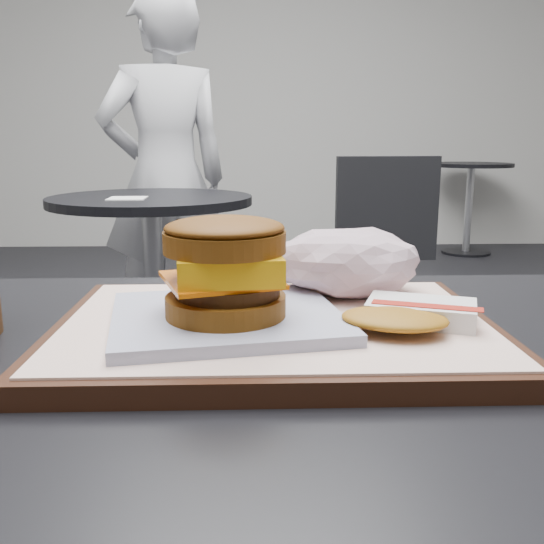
{
  "coord_description": "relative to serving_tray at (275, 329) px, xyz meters",
  "views": [
    {
      "loc": [
        -0.0,
        -0.46,
        0.94
      ],
      "look_at": [
        0.02,
        0.03,
        0.83
      ],
      "focal_mm": 40.0,
      "sensor_mm": 36.0,
      "label": 1
    }
  ],
  "objects": [
    {
      "name": "patron",
      "position": [
        -0.39,
        2.13,
        -0.01
      ],
      "size": [
        0.66,
        0.56,
        1.55
      ],
      "primitive_type": "imported",
      "rotation": [
        0.0,
        0.0,
        3.53
      ],
      "color": "silver",
      "rests_on": "ground"
    },
    {
      "name": "hash_brown",
      "position": [
        0.11,
        -0.03,
        0.02
      ],
      "size": [
        0.13,
        0.11,
        0.02
      ],
      "color": "white",
      "rests_on": "serving_tray"
    },
    {
      "name": "neighbor_chair",
      "position": [
        0.38,
        1.79,
        -0.27
      ],
      "size": [
        0.62,
        0.45,
        0.88
      ],
      "color": "#95959A",
      "rests_on": "ground"
    },
    {
      "name": "napkin",
      "position": [
        -0.43,
        1.5,
        -0.03
      ],
      "size": [
        0.12,
        0.12,
        0.0
      ],
      "primitive_type": "cube",
      "rotation": [
        0.0,
        0.0,
        0.02
      ],
      "color": "white",
      "rests_on": "neighbor_table"
    },
    {
      "name": "serving_tray",
      "position": [
        0.0,
        0.0,
        0.0
      ],
      "size": [
        0.38,
        0.28,
        0.02
      ],
      "color": "black",
      "rests_on": "customer_table"
    },
    {
      "name": "breakfast_sandwich",
      "position": [
        -0.04,
        -0.02,
        0.05
      ],
      "size": [
        0.22,
        0.2,
        0.09
      ],
      "color": "silver",
      "rests_on": "serving_tray"
    },
    {
      "name": "crumpled_wrapper",
      "position": [
        0.07,
        0.08,
        0.04
      ],
      "size": [
        0.15,
        0.12,
        0.07
      ],
      "primitive_type": null,
      "color": "silver",
      "rests_on": "serving_tray"
    },
    {
      "name": "neighbor_table",
      "position": [
        -0.37,
        1.6,
        -0.23
      ],
      "size": [
        0.7,
        0.7,
        0.75
      ],
      "color": "black",
      "rests_on": "ground"
    },
    {
      "name": "bg_table_far",
      "position": [
        1.78,
        4.45,
        -0.22
      ],
      "size": [
        0.66,
        0.66,
        0.75
      ],
      "color": "black",
      "rests_on": "ground"
    }
  ]
}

